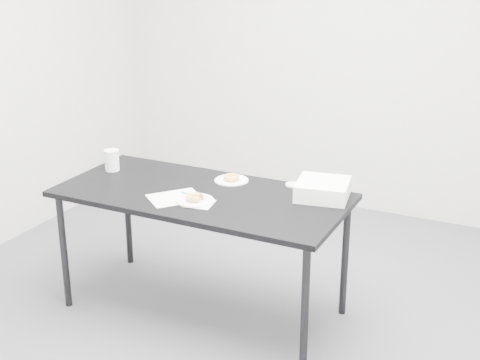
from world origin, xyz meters
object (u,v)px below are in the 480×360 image
at_px(bakery_box, 323,189).
at_px(donut_near, 195,197).
at_px(table, 202,202).
at_px(pen, 191,194).
at_px(plate_near, 195,201).
at_px(scorecard, 175,198).
at_px(plate_far, 232,180).
at_px(coffee_cup, 112,160).
at_px(donut_far, 232,177).

bearing_deg(bakery_box, donut_near, -158.72).
bearing_deg(table, pen, -120.17).
distance_m(plate_near, donut_near, 0.02).
bearing_deg(donut_near, scorecard, -179.39).
xyz_separation_m(pen, plate_near, (0.07, -0.08, -0.00)).
height_order(plate_far, bakery_box, bakery_box).
height_order(pen, coffee_cup, coffee_cup).
bearing_deg(scorecard, bakery_box, 66.37).
xyz_separation_m(table, donut_near, (0.03, -0.14, 0.08)).
relative_size(pen, donut_far, 1.36).
relative_size(scorecard, plate_far, 1.38).
xyz_separation_m(coffee_cup, bakery_box, (1.35, 0.14, -0.02)).
bearing_deg(plate_near, coffee_cup, 162.09).
bearing_deg(pen, donut_far, 69.07).
bearing_deg(plate_far, pen, -107.48).
relative_size(table, plate_near, 7.79).
relative_size(scorecard, donut_far, 2.93).
relative_size(donut_near, bakery_box, 0.35).
height_order(scorecard, plate_far, plate_far).
distance_m(pen, bakery_box, 0.75).
distance_m(table, coffee_cup, 0.72).
bearing_deg(plate_far, table, -104.17).
xyz_separation_m(table, scorecard, (-0.09, -0.14, 0.06)).
relative_size(pen, donut_near, 1.30).
bearing_deg(donut_near, table, 103.80).
bearing_deg(scorecard, donut_far, 107.57).
xyz_separation_m(table, plate_far, (0.06, 0.26, 0.06)).
distance_m(scorecard, donut_near, 0.13).
xyz_separation_m(scorecard, coffee_cup, (-0.61, 0.24, 0.07)).
bearing_deg(coffee_cup, scorecard, -21.51).
bearing_deg(scorecard, plate_near, 40.16).
relative_size(table, scorecard, 5.91).
xyz_separation_m(plate_near, donut_far, (0.03, 0.39, 0.02)).
relative_size(table, bakery_box, 5.85).
height_order(scorecard, donut_far, donut_far).
bearing_deg(bakery_box, scorecard, -163.23).
bearing_deg(bakery_box, plate_far, 168.21).
xyz_separation_m(plate_far, donut_far, (0.00, 0.00, 0.02)).
distance_m(pen, donut_far, 0.33).
relative_size(donut_far, coffee_cup, 0.72).
bearing_deg(plate_near, pen, 131.08).
xyz_separation_m(scorecard, donut_near, (0.13, 0.00, 0.02)).
relative_size(pen, coffee_cup, 0.98).
bearing_deg(coffee_cup, plate_near, -17.91).
bearing_deg(pen, table, 56.24).
bearing_deg(plate_near, scorecard, -179.39).
bearing_deg(donut_near, coffee_cup, 162.09).
height_order(pen, donut_far, donut_far).
xyz_separation_m(scorecard, donut_far, (0.16, 0.39, 0.02)).
height_order(scorecard, donut_near, donut_near).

